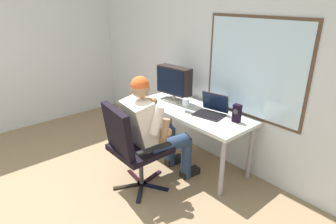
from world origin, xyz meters
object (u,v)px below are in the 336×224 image
desk_speaker (237,113)px  office_chair (131,143)px  laptop (212,109)px  wine_glass (186,102)px  person_seated (154,128)px  desk (193,116)px  crt_monitor (174,81)px

desk_speaker → office_chair: bearing=-120.0°
laptop → wine_glass: 0.31m
person_seated → wine_glass: bearing=93.7°
person_seated → desk_speaker: person_seated is taller
wine_glass → person_seated: bearing=-86.3°
office_chair → desk_speaker: 1.17m
person_seated → desk: bearing=91.3°
office_chair → laptop: 1.00m
crt_monitor → laptop: size_ratio=1.28×
wine_glass → crt_monitor: bearing=158.8°
office_chair → person_seated: 0.30m
desk → wine_glass: wine_glass is taller
desk → office_chair: size_ratio=1.53×
office_chair → wine_glass: bearing=90.3°
office_chair → desk_speaker: (0.57, 0.99, 0.24)m
office_chair → wine_glass: office_chair is taller
office_chair → wine_glass: 0.82m
laptop → desk_speaker: bearing=6.5°
desk_speaker → wine_glass: bearing=-160.6°
desk → office_chair: 0.89m
person_seated → crt_monitor: bearing=121.8°
desk → crt_monitor: (-0.39, 0.04, 0.34)m
desk → laptop: (0.24, 0.07, 0.14)m
desk → laptop: laptop is taller
desk_speaker → person_seated: bearing=-127.4°
office_chair → desk_speaker: bearing=60.0°
laptop → wine_glass: (-0.26, -0.17, 0.05)m
office_chair → crt_monitor: 1.08m
desk → office_chair: bearing=-91.0°
wine_glass → desk: bearing=78.9°
person_seated → desk_speaker: (0.54, 0.71, 0.15)m
desk → crt_monitor: 0.52m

